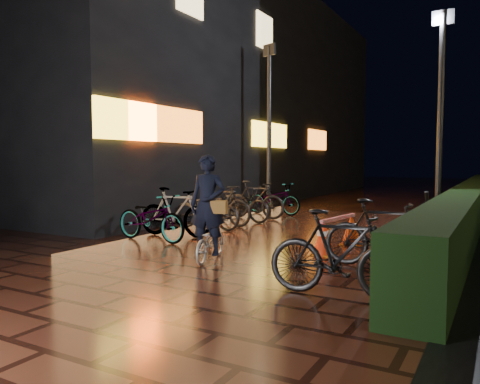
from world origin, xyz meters
The scene contains 10 objects.
ground centered at (0.00, 0.00, 0.00)m, with size 80.00×80.00×0.00m, color #381911.
hedge centered at (3.30, 8.00, 0.50)m, with size 0.70×20.00×1.00m, color black.
storefront_block centered at (-9.50, 11.50, 4.50)m, with size 12.09×22.00×9.00m.
lamp_post_hedge centered at (2.69, 5.61, 2.87)m, with size 0.50×0.14×5.22m.
lamp_post_sf centered at (-2.38, 6.71, 2.90)m, with size 0.50×0.25×5.27m.
cyclist centered at (-0.23, -0.05, 0.67)m, with size 0.72×1.32×1.80m.
traffic_barrier centered at (1.38, 1.97, 0.32)m, with size 0.57×1.58×0.64m.
cart_assembly centered at (2.85, 3.72, 0.55)m, with size 0.71×0.76×1.08m.
parked_bikes_storefront centered at (-2.23, 3.67, 0.51)m, with size 2.10×6.43×1.09m.
parked_bikes_hedge centered at (2.38, -0.08, 0.54)m, with size 1.95×2.51×1.09m.
Camera 1 is at (4.06, -6.57, 1.71)m, focal length 35.00 mm.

